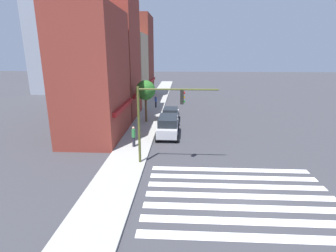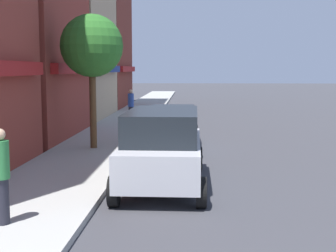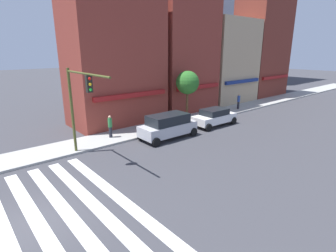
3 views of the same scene
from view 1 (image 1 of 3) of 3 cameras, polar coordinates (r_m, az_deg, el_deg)
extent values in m
plane|color=#38383D|center=(16.03, 15.36, -14.53)|extent=(200.00, 200.00, 0.00)
cube|color=#9E9E99|center=(16.16, -12.43, -13.76)|extent=(120.00, 3.00, 0.15)
cube|color=silver|center=(13.22, 18.69, -22.07)|extent=(0.60, 10.80, 0.01)
cube|color=silver|center=(14.12, 17.40, -19.23)|extent=(0.60, 10.80, 0.01)
cube|color=silver|center=(15.06, 16.30, -16.73)|extent=(0.60, 10.80, 0.01)
cube|color=silver|center=(16.03, 15.36, -14.52)|extent=(0.60, 10.80, 0.01)
cube|color=silver|center=(17.02, 14.54, -12.56)|extent=(0.60, 10.80, 0.01)
cube|color=silver|center=(18.04, 13.82, -10.82)|extent=(0.60, 10.80, 0.01)
cube|color=silver|center=(19.07, 13.19, -9.26)|extent=(0.60, 10.80, 0.01)
cube|color=maroon|center=(25.37, -15.87, 10.48)|extent=(8.51, 5.00, 11.72)
cube|color=maroon|center=(25.06, -9.62, 4.17)|extent=(7.23, 0.30, 0.40)
cube|color=maroon|center=(33.41, -11.34, 14.06)|extent=(7.27, 5.00, 14.23)
cube|color=maroon|center=(33.23, -6.49, 7.11)|extent=(6.18, 0.30, 0.40)
cube|color=tan|center=(41.38, -8.45, 11.94)|extent=(8.08, 5.00, 10.61)
cube|color=navy|center=(41.15, -4.66, 8.82)|extent=(6.87, 0.30, 0.40)
cube|color=maroon|center=(49.47, -6.61, 14.71)|extent=(8.22, 5.00, 14.23)
cube|color=maroon|center=(49.35, -3.38, 9.99)|extent=(6.98, 0.30, 0.40)
cylinder|color=#474C1E|center=(18.67, -6.33, -0.13)|extent=(0.18, 0.18, 5.72)
cylinder|color=#474C1E|center=(17.88, 2.19, 7.97)|extent=(0.12, 5.48, 0.12)
cube|color=black|center=(17.95, 3.05, 6.29)|extent=(0.32, 0.24, 0.95)
sphere|color=red|center=(17.91, 3.48, 7.22)|extent=(0.18, 0.18, 0.18)
sphere|color=#EAAD14|center=(17.96, 3.47, 6.27)|extent=(0.18, 0.18, 0.18)
sphere|color=green|center=(18.01, 3.45, 5.33)|extent=(0.18, 0.18, 0.18)
cube|color=#B7B7BC|center=(25.61, 0.00, -0.51)|extent=(4.72, 1.95, 0.85)
cube|color=black|center=(25.39, 0.00, 1.23)|extent=(3.31, 1.78, 0.75)
cylinder|color=black|center=(23.95, -2.52, -2.75)|extent=(0.68, 0.22, 0.68)
cylinder|color=black|center=(23.85, 2.04, -2.82)|extent=(0.68, 0.22, 0.68)
cylinder|color=black|center=(27.65, -1.75, -0.20)|extent=(0.68, 0.22, 0.68)
cylinder|color=black|center=(27.56, 2.19, -0.25)|extent=(0.68, 0.22, 0.68)
cube|color=white|center=(31.07, 0.55, 2.27)|extent=(4.44, 1.89, 0.70)
cube|color=black|center=(30.93, 0.55, 3.39)|extent=(2.45, 1.70, 0.55)
cylinder|color=black|center=(29.47, -1.35, 0.82)|extent=(0.68, 0.22, 0.68)
cylinder|color=black|center=(29.39, 2.15, 0.77)|extent=(0.68, 0.22, 0.68)
cylinder|color=black|center=(32.94, -0.88, 2.42)|extent=(0.68, 0.22, 0.68)
cylinder|color=black|center=(32.87, 2.25, 2.38)|extent=(0.68, 0.22, 0.68)
cylinder|color=#23232D|center=(22.54, -7.45, -3.44)|extent=(0.26, 0.26, 0.85)
cylinder|color=#2D7A3D|center=(22.30, -7.52, -1.56)|extent=(0.32, 0.32, 0.70)
sphere|color=tan|center=(22.17, -7.56, -0.42)|extent=(0.22, 0.22, 0.22)
cylinder|color=#23232D|center=(38.38, -2.67, 4.68)|extent=(0.26, 0.26, 0.85)
cylinder|color=#2D4C9E|center=(38.23, -2.68, 5.82)|extent=(0.32, 0.32, 0.70)
sphere|color=tan|center=(38.16, -2.69, 6.50)|extent=(0.22, 0.22, 0.22)
cylinder|color=brown|center=(30.33, -4.82, 3.62)|extent=(0.24, 0.24, 2.88)
sphere|color=#286623|center=(29.95, -4.91, 7.78)|extent=(2.23, 2.23, 2.23)
camera|label=2|loc=(13.71, 0.34, -5.46)|focal=50.00mm
camera|label=3|loc=(18.16, 53.28, 5.79)|focal=28.00mm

